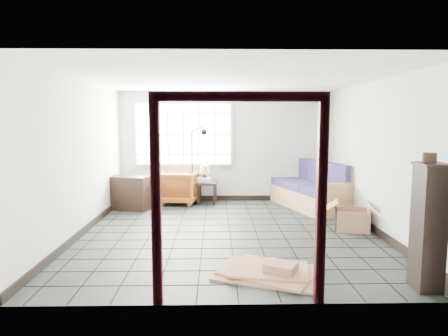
{
  "coord_description": "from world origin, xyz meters",
  "views": [
    {
      "loc": [
        -0.24,
        -6.72,
        1.91
      ],
      "look_at": [
        -0.09,
        0.3,
        1.08
      ],
      "focal_mm": 32.0,
      "sensor_mm": 36.0,
      "label": 1
    }
  ],
  "objects_px": {
    "armchair": "(179,186)",
    "futon_sofa": "(309,190)",
    "side_table": "(207,186)",
    "tall_shelf": "(428,226)"
  },
  "relations": [
    {
      "from": "armchair",
      "to": "futon_sofa",
      "type": "bearing_deg",
      "value": -179.13
    },
    {
      "from": "side_table",
      "to": "tall_shelf",
      "type": "distance_m",
      "value": 5.47
    },
    {
      "from": "futon_sofa",
      "to": "tall_shelf",
      "type": "distance_m",
      "value": 4.44
    },
    {
      "from": "futon_sofa",
      "to": "tall_shelf",
      "type": "height_order",
      "value": "tall_shelf"
    },
    {
      "from": "side_table",
      "to": "futon_sofa",
      "type": "bearing_deg",
      "value": -9.48
    },
    {
      "from": "futon_sofa",
      "to": "side_table",
      "type": "relative_size",
      "value": 4.86
    },
    {
      "from": "armchair",
      "to": "side_table",
      "type": "relative_size",
      "value": 1.65
    },
    {
      "from": "side_table",
      "to": "tall_shelf",
      "type": "relative_size",
      "value": 0.35
    },
    {
      "from": "futon_sofa",
      "to": "side_table",
      "type": "height_order",
      "value": "futon_sofa"
    },
    {
      "from": "futon_sofa",
      "to": "side_table",
      "type": "bearing_deg",
      "value": 151.91
    }
  ]
}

